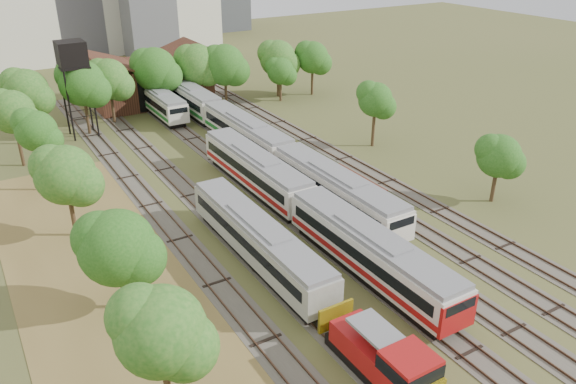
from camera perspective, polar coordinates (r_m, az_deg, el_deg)
ground at (r=40.11m, az=15.54°, el=-11.17°), size 240.00×240.00×0.00m
dry_grass_patch at (r=37.86m, az=-14.16°, el=-13.45°), size 14.00×60.00×0.04m
tracks at (r=56.99m, az=-2.95°, el=1.36°), size 24.60×80.00×0.19m
railcar_red_set at (r=47.22m, az=1.76°, el=-1.44°), size 2.96×34.58×3.67m
railcar_green_set at (r=63.86m, az=-4.23°, el=5.88°), size 2.96×52.07×3.66m
railcar_rear at (r=78.87m, az=-13.11°, el=9.04°), size 2.79×16.08×3.44m
shunter_locomotive at (r=32.74m, az=9.94°, el=-16.60°), size 2.56×8.10×3.35m
old_grey_coach at (r=42.46m, az=-3.04°, el=-4.89°), size 2.78×18.00×3.43m
water_tower at (r=71.00m, az=-21.12°, el=12.70°), size 3.28×3.28×11.35m
rail_pile_far at (r=57.38m, az=7.41°, el=1.44°), size 0.49×7.89×0.26m
maintenance_shed at (r=85.01m, az=-14.03°, el=10.89°), size 16.45×11.55×7.58m
tree_band_left at (r=39.91m, az=-20.26°, el=-2.86°), size 8.40×53.18×8.20m
tree_band_far at (r=78.05m, az=-11.01°, el=12.07°), size 44.30×10.72×9.10m
tree_band_right at (r=65.81m, az=8.37°, el=8.89°), size 4.30×42.55×7.49m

